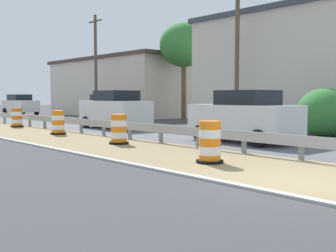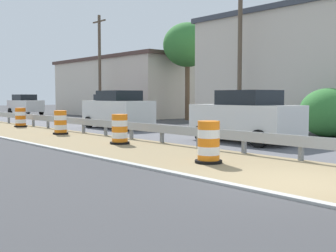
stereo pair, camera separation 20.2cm
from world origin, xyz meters
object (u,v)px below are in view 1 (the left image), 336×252
(traffic_barrel_close, at_px, (119,131))
(car_lead_far_lane, at_px, (244,116))
(traffic_barrel_far, at_px, (17,118))
(car_trailing_near_lane, at_px, (108,108))
(traffic_barrel_nearest, at_px, (210,144))
(car_lead_near_lane, at_px, (115,110))
(utility_pole_near, at_px, (237,40))
(utility_pole_mid, at_px, (96,65))
(traffic_barrel_mid, at_px, (58,124))
(car_mid_far_lane, at_px, (20,105))

(traffic_barrel_close, distance_m, car_lead_far_lane, 4.88)
(traffic_barrel_close, relative_size, traffic_barrel_far, 1.00)
(car_trailing_near_lane, height_order, car_lead_far_lane, car_lead_far_lane)
(traffic_barrel_nearest, relative_size, car_trailing_near_lane, 0.26)
(traffic_barrel_close, height_order, traffic_barrel_far, traffic_barrel_close)
(traffic_barrel_close, height_order, car_lead_far_lane, car_lead_far_lane)
(car_lead_near_lane, bearing_deg, traffic_barrel_nearest, 157.53)
(traffic_barrel_nearest, height_order, utility_pole_near, utility_pole_near)
(utility_pole_mid, bearing_deg, car_lead_near_lane, -116.76)
(traffic_barrel_nearest, xyz_separation_m, traffic_barrel_mid, (0.97, 10.59, -0.00))
(car_trailing_near_lane, bearing_deg, utility_pole_near, 11.66)
(traffic_barrel_nearest, distance_m, car_mid_far_lane, 33.68)
(utility_pole_mid, bearing_deg, traffic_barrel_mid, -128.91)
(traffic_barrel_nearest, relative_size, traffic_barrel_close, 1.01)
(utility_pole_mid, bearing_deg, traffic_barrel_close, -119.50)
(traffic_barrel_far, distance_m, car_lead_near_lane, 6.00)
(traffic_barrel_close, bearing_deg, utility_pole_near, 11.09)
(traffic_barrel_far, bearing_deg, traffic_barrel_mid, -94.35)
(traffic_barrel_far, bearing_deg, car_trailing_near_lane, 4.18)
(traffic_barrel_nearest, distance_m, traffic_barrel_mid, 10.64)
(traffic_barrel_close, bearing_deg, traffic_barrel_far, 86.71)
(traffic_barrel_close, xyz_separation_m, traffic_barrel_far, (0.65, 11.25, -0.00))
(traffic_barrel_mid, distance_m, utility_pole_near, 10.49)
(utility_pole_mid, bearing_deg, car_lead_far_lane, -105.71)
(traffic_barrel_mid, bearing_deg, utility_pole_near, -21.12)
(car_lead_far_lane, distance_m, utility_pole_near, 7.87)
(traffic_barrel_nearest, xyz_separation_m, car_lead_far_lane, (4.75, 2.57, 0.50))
(traffic_barrel_nearest, xyz_separation_m, traffic_barrel_far, (1.42, 16.61, -0.01))
(traffic_barrel_mid, height_order, utility_pole_near, utility_pole_near)
(car_lead_far_lane, relative_size, car_mid_far_lane, 0.96)
(traffic_barrel_mid, distance_m, utility_pole_mid, 15.24)
(car_lead_near_lane, height_order, utility_pole_mid, utility_pole_mid)
(traffic_barrel_nearest, relative_size, car_lead_near_lane, 0.25)
(car_mid_far_lane, height_order, utility_pole_mid, utility_pole_mid)
(car_mid_far_lane, distance_m, utility_pole_near, 25.85)
(traffic_barrel_far, bearing_deg, utility_pole_near, -48.21)
(traffic_barrel_close, xyz_separation_m, utility_pole_near, (9.10, 1.78, 4.34))
(traffic_barrel_mid, bearing_deg, car_mid_far_lane, 71.75)
(traffic_barrel_mid, bearing_deg, car_trailing_near_lane, 42.46)
(car_lead_far_lane, xyz_separation_m, utility_pole_mid, (5.49, 19.50, 3.32))
(traffic_barrel_close, relative_size, car_lead_far_lane, 0.26)
(traffic_barrel_mid, xyz_separation_m, car_trailing_near_lane, (7.11, 6.51, 0.46))
(traffic_barrel_nearest, bearing_deg, car_lead_near_lane, 66.79)
(traffic_barrel_close, relative_size, traffic_barrel_mid, 1.00)
(traffic_barrel_far, distance_m, utility_pole_near, 13.41)
(traffic_barrel_close, xyz_separation_m, car_lead_near_lane, (4.33, 6.54, 0.55))
(car_lead_near_lane, xyz_separation_m, car_trailing_near_lane, (2.97, 5.20, -0.09))
(traffic_barrel_far, bearing_deg, car_mid_far_lane, 66.98)
(car_lead_far_lane, relative_size, utility_pole_mid, 0.53)
(car_lead_near_lane, relative_size, utility_pole_mid, 0.55)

